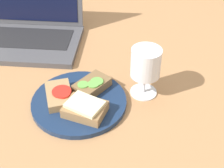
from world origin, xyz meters
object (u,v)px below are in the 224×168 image
Objects in this scene: plate at (79,102)px; sandwich_with_cheese at (85,108)px; sandwich_with_cucumber at (92,86)px; laptop at (31,30)px; wine_glass at (146,65)px; sandwich_with_tomato at (59,95)px.

plate is 2.14× the size of sandwich_with_cheese.
laptop is (-24.85, 26.73, 1.29)cm from sandwich_with_cucumber.
sandwich_with_cheese is 43.43cm from laptop.
sandwich_with_cucumber is at bearing -173.17° from wine_glass.
sandwich_with_tomato is 0.36× the size of laptop.
sandwich_with_tomato is 9.14cm from sandwich_with_cheese.
plate is 5.83cm from sandwich_with_cheese.
laptop reaches higher than sandwich_with_tomato.
laptop reaches higher than plate.
sandwich_with_tomato is at bearing -61.62° from laptop.
sandwich_with_cucumber reaches higher than plate.
laptop is at bearing 118.38° from sandwich_with_tomato.
sandwich_with_cucumber is 0.98× the size of sandwich_with_cheese.
sandwich_with_tomato is 35.22cm from laptop.
plate is at bearing -54.86° from laptop.
plate is 2.19× the size of sandwich_with_cucumber.
laptop reaches higher than sandwich_with_cucumber.
plate is 38.28cm from laptop.
sandwich_with_cheese reaches higher than plate.
sandwich_with_cucumber is 15.86cm from wine_glass.
plate is 2.06× the size of sandwich_with_tomato.
laptop is (-24.39, 35.93, 1.00)cm from sandwich_with_cheese.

